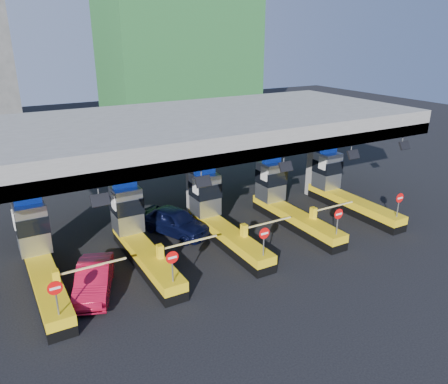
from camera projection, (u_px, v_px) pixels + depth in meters
ground at (219, 238)px, 26.36m from camera, size 120.00×120.00×0.00m
toll_canopy at (196, 130)px, 26.60m from camera, size 28.00×12.09×7.00m
toll_lane_far_left at (39, 255)px, 21.44m from camera, size 4.43×8.00×4.16m
toll_lane_left at (137, 233)px, 23.78m from camera, size 4.43×8.00×4.16m
toll_lane_center at (217, 215)px, 26.11m from camera, size 4.43×8.00×4.16m
toll_lane_right at (284, 200)px, 28.45m from camera, size 4.43×8.00×4.16m
toll_lane_far_right at (341, 188)px, 30.78m from camera, size 4.43×8.00×4.16m
bg_building_scaffold at (177, 12)px, 53.22m from camera, size 18.00×12.00×28.00m
van at (175, 221)px, 26.75m from camera, size 3.74×5.23×1.65m
red_car at (94, 279)px, 20.64m from camera, size 2.96×4.59×1.43m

